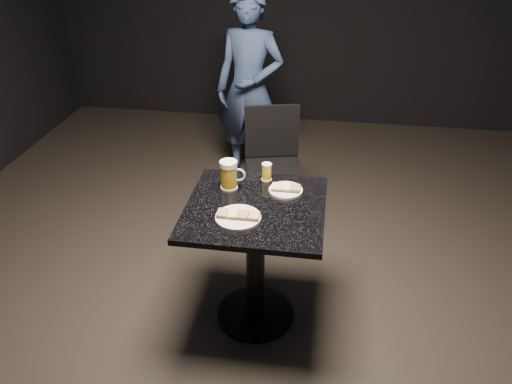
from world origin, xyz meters
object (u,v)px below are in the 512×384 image
plate_large (238,218)px  table (255,245)px  chair (273,160)px  beer_mug (229,175)px  plate_small (286,190)px  patron (249,90)px  beer_tumbler (267,172)px

plate_large → table: bearing=63.1°
plate_large → chair: size_ratio=0.26×
table → beer_mug: 0.39m
beer_mug → plate_small: bearing=0.8°
patron → plate_large: bearing=-69.1°
plate_large → beer_tumbler: 0.42m
plate_large → patron: bearing=97.7°
plate_large → table: (0.06, 0.13, -0.25)m
table → beer_tumbler: (0.02, 0.28, 0.29)m
plate_large → plate_small: bearing=55.4°
plate_large → beer_tumbler: bearing=78.2°
plate_large → plate_small: (0.20, 0.29, 0.00)m
beer_tumbler → plate_large: bearing=-101.8°
plate_large → patron: patron is taller
table → beer_mug: beer_mug is taller
table → chair: bearing=91.6°
plate_small → beer_mug: size_ratio=1.13×
plate_large → beer_tumbler: size_ratio=2.27×
beer_tumbler → plate_small: bearing=-44.2°
beer_mug → beer_tumbler: bearing=32.7°
plate_large → table: 0.29m
plate_small → table: bearing=-129.8°
plate_small → chair: chair is taller
plate_small → patron: size_ratio=0.12×
plate_large → beer_mug: beer_mug is taller
beer_tumbler → chair: size_ratio=0.11×
patron → beer_tumbler: 1.42m
table → beer_mug: size_ratio=4.75×
patron → chair: 0.76m
plate_small → chair: (-0.17, 0.85, -0.26)m
patron → beer_tumbler: bearing=-63.6°
plate_small → beer_mug: beer_mug is taller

